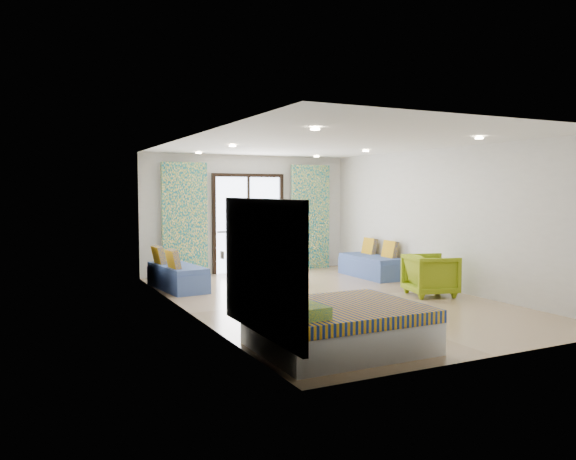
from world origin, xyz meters
name	(u,v)px	position (x,y,z in m)	size (l,w,h in m)	color
floor	(330,299)	(0.00, 0.00, 0.00)	(5.00, 7.50, 0.01)	#997B5B
ceiling	(330,143)	(0.00, 0.00, 2.70)	(5.00, 7.50, 0.01)	silver
wall_back	(248,214)	(0.00, 3.75, 1.35)	(5.00, 0.01, 2.70)	silver
wall_front	(499,238)	(0.00, -3.75, 1.35)	(5.00, 0.01, 2.70)	silver
wall_left	(188,226)	(-2.50, 0.00, 1.35)	(0.01, 7.50, 2.70)	silver
wall_right	(443,219)	(2.50, 0.00, 1.35)	(0.01, 7.50, 2.70)	silver
balcony_door	(248,218)	(0.00, 3.72, 1.26)	(1.76, 0.08, 2.28)	black
balcony_rail	(248,231)	(0.00, 3.73, 0.95)	(1.52, 0.03, 0.04)	#595451
curtain_left	(185,220)	(-1.55, 3.57, 1.25)	(1.00, 0.10, 2.50)	silver
curtain_right	(310,217)	(1.55, 3.57, 1.25)	(1.00, 0.10, 2.50)	silver
downlight_a	(315,129)	(-1.40, -2.00, 2.67)	(0.12, 0.12, 0.02)	#FFE0B2
downlight_b	(479,138)	(1.40, -2.00, 2.67)	(0.12, 0.12, 0.02)	#FFE0B2
downlight_c	(232,146)	(-1.40, 1.00, 2.67)	(0.12, 0.12, 0.02)	#FFE0B2
downlight_d	(366,151)	(1.40, 1.00, 2.67)	(0.12, 0.12, 0.02)	#FFE0B2
downlight_e	(199,153)	(-1.40, 3.00, 2.67)	(0.12, 0.12, 0.02)	#FFE0B2
downlight_f	(317,156)	(1.40, 3.00, 2.67)	(0.12, 0.12, 0.02)	#FFE0B2
headboard	(261,267)	(-2.46, -2.70, 1.05)	(0.06, 2.10, 1.50)	black
switch_plate	(222,255)	(-2.47, -1.45, 1.05)	(0.02, 0.10, 0.10)	silver
bed	(337,326)	(-1.48, -2.70, 0.28)	(1.92, 1.57, 0.66)	silver
daybed_left	(177,276)	(-2.11, 2.17, 0.26)	(0.82, 1.72, 0.82)	#3D5492
daybed_right	(371,265)	(2.11, 1.81, 0.26)	(0.66, 1.67, 0.82)	#3D5492
coffee_table	(271,263)	(-0.18, 2.04, 0.41)	(0.77, 0.77, 0.80)	silver
vase	(273,256)	(-0.17, 1.97, 0.56)	(0.19, 0.20, 0.19)	white
armchair	(431,273)	(1.82, -0.49, 0.41)	(0.80, 0.75, 0.82)	#809813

